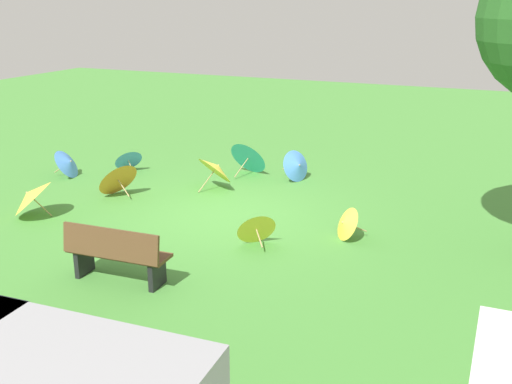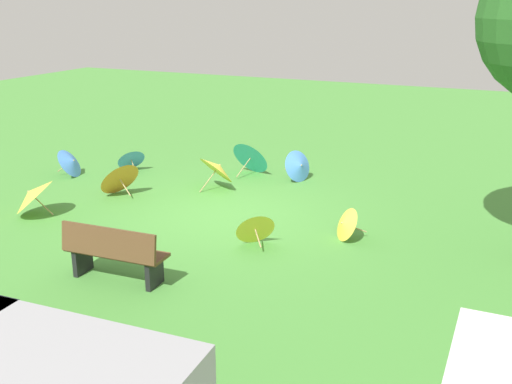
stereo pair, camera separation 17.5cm
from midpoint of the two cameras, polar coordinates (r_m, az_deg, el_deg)
ground at (r=11.97m, az=-2.49°, el=-2.12°), size 40.00×40.00×0.00m
park_bench at (r=9.27m, az=-12.72°, el=-5.59°), size 1.62×0.57×0.90m
parasol_yellow_0 at (r=10.76m, az=8.80°, el=-2.98°), size 0.67×0.70×0.60m
parasol_blue_0 at (r=15.22m, az=-11.41°, el=3.15°), size 0.83×0.86×0.62m
parasol_orange_0 at (r=13.34m, az=-12.54°, el=1.47°), size 0.97×1.08×0.84m
parasol_yellow_1 at (r=10.41m, az=0.33°, el=-3.28°), size 0.82×0.79×0.67m
parasol_teal_0 at (r=14.61m, az=-0.04°, el=3.42°), size 1.06×1.02×0.89m
parasol_blue_1 at (r=14.07m, az=4.46°, el=2.48°), size 0.80×0.84×0.74m
parasol_yellow_2 at (r=13.41m, az=-3.23°, el=2.30°), size 1.14×1.11×0.85m
parasol_blue_2 at (r=15.07m, az=-16.67°, el=2.73°), size 0.73×0.85×0.70m
parasol_yellow_3 at (r=12.52m, az=-20.02°, el=-0.22°), size 1.14×1.19×0.80m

